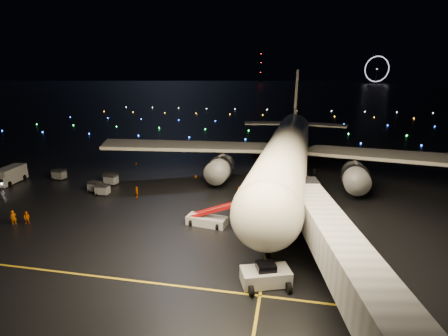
{
  "coord_description": "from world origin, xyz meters",
  "views": [
    {
      "loc": [
        14.02,
        -35.74,
        18.1
      ],
      "look_at": [
        4.54,
        12.0,
        5.0
      ],
      "focal_mm": 28.0,
      "sensor_mm": 36.0,
      "label": 1
    }
  ],
  "objects_px": {
    "airliner": "(289,125)",
    "baggage_cart_1": "(95,187)",
    "pushback_tug": "(266,274)",
    "baggage_cart_4": "(59,174)",
    "baggage_cart_0": "(102,190)",
    "service_truck": "(11,175)",
    "crew_b": "(27,218)",
    "baggage_cart_2": "(111,180)",
    "crew_a": "(13,217)",
    "crew_c": "(137,192)",
    "baggage_cart_3": "(109,178)",
    "belt_loader": "(207,212)"
  },
  "relations": [
    {
      "from": "pushback_tug",
      "to": "baggage_cart_2",
      "type": "bearing_deg",
      "value": 119.48
    },
    {
      "from": "baggage_cart_2",
      "to": "pushback_tug",
      "type": "bearing_deg",
      "value": -35.15
    },
    {
      "from": "belt_loader",
      "to": "baggage_cart_1",
      "type": "relative_size",
      "value": 3.74
    },
    {
      "from": "pushback_tug",
      "to": "baggage_cart_4",
      "type": "distance_m",
      "value": 46.07
    },
    {
      "from": "belt_loader",
      "to": "baggage_cart_4",
      "type": "distance_m",
      "value": 33.45
    },
    {
      "from": "crew_b",
      "to": "pushback_tug",
      "type": "bearing_deg",
      "value": -30.54
    },
    {
      "from": "pushback_tug",
      "to": "service_truck",
      "type": "bearing_deg",
      "value": 134.55
    },
    {
      "from": "baggage_cart_2",
      "to": "baggage_cart_4",
      "type": "distance_m",
      "value": 10.61
    },
    {
      "from": "pushback_tug",
      "to": "crew_c",
      "type": "height_order",
      "value": "pushback_tug"
    },
    {
      "from": "baggage_cart_3",
      "to": "service_truck",
      "type": "bearing_deg",
      "value": -161.83
    },
    {
      "from": "pushback_tug",
      "to": "crew_a",
      "type": "bearing_deg",
      "value": 148.06
    },
    {
      "from": "airliner",
      "to": "baggage_cart_3",
      "type": "distance_m",
      "value": 32.36
    },
    {
      "from": "baggage_cart_1",
      "to": "baggage_cart_3",
      "type": "bearing_deg",
      "value": 99.47
    },
    {
      "from": "crew_c",
      "to": "baggage_cart_4",
      "type": "height_order",
      "value": "baggage_cart_4"
    },
    {
      "from": "crew_c",
      "to": "crew_a",
      "type": "bearing_deg",
      "value": -73.03
    },
    {
      "from": "airliner",
      "to": "baggage_cart_1",
      "type": "bearing_deg",
      "value": -153.05
    },
    {
      "from": "crew_a",
      "to": "baggage_cart_2",
      "type": "distance_m",
      "value": 17.7
    },
    {
      "from": "baggage_cart_0",
      "to": "belt_loader",
      "type": "bearing_deg",
      "value": -24.54
    },
    {
      "from": "airliner",
      "to": "baggage_cart_2",
      "type": "bearing_deg",
      "value": -159.2
    },
    {
      "from": "pushback_tug",
      "to": "crew_b",
      "type": "distance_m",
      "value": 31.14
    },
    {
      "from": "belt_loader",
      "to": "baggage_cart_4",
      "type": "relative_size",
      "value": 3.46
    },
    {
      "from": "baggage_cart_4",
      "to": "crew_c",
      "type": "bearing_deg",
      "value": -17.32
    },
    {
      "from": "pushback_tug",
      "to": "crew_c",
      "type": "distance_m",
      "value": 28.4
    },
    {
      "from": "service_truck",
      "to": "crew_a",
      "type": "relative_size",
      "value": 4.18
    },
    {
      "from": "service_truck",
      "to": "crew_c",
      "type": "bearing_deg",
      "value": -13.3
    },
    {
      "from": "belt_loader",
      "to": "baggage_cart_4",
      "type": "bearing_deg",
      "value": 163.91
    },
    {
      "from": "airliner",
      "to": "baggage_cart_2",
      "type": "distance_m",
      "value": 31.93
    },
    {
      "from": "crew_c",
      "to": "baggage_cart_3",
      "type": "xyz_separation_m",
      "value": [
        -7.72,
        5.83,
        -0.01
      ]
    },
    {
      "from": "baggage_cart_0",
      "to": "baggage_cart_2",
      "type": "height_order",
      "value": "baggage_cart_2"
    },
    {
      "from": "crew_b",
      "to": "baggage_cart_2",
      "type": "bearing_deg",
      "value": 65.48
    },
    {
      "from": "crew_a",
      "to": "baggage_cart_4",
      "type": "xyz_separation_m",
      "value": [
        -6.83,
        18.29,
        -0.01
      ]
    },
    {
      "from": "belt_loader",
      "to": "crew_a",
      "type": "relative_size",
      "value": 4.04
    },
    {
      "from": "crew_b",
      "to": "baggage_cart_0",
      "type": "xyz_separation_m",
      "value": [
        3.56,
        11.75,
        0.02
      ]
    },
    {
      "from": "pushback_tug",
      "to": "baggage_cart_3",
      "type": "height_order",
      "value": "pushback_tug"
    },
    {
      "from": "crew_b",
      "to": "baggage_cart_2",
      "type": "distance_m",
      "value": 17.0
    },
    {
      "from": "crew_a",
      "to": "baggage_cart_3",
      "type": "xyz_separation_m",
      "value": [
        3.03,
        18.08,
        -0.07
      ]
    },
    {
      "from": "belt_loader",
      "to": "airliner",
      "type": "bearing_deg",
      "value": 75.93
    },
    {
      "from": "pushback_tug",
      "to": "baggage_cart_4",
      "type": "height_order",
      "value": "pushback_tug"
    },
    {
      "from": "crew_a",
      "to": "baggage_cart_4",
      "type": "distance_m",
      "value": 19.52
    },
    {
      "from": "baggage_cart_1",
      "to": "baggage_cart_0",
      "type": "bearing_deg",
      "value": -22.07
    },
    {
      "from": "baggage_cart_0",
      "to": "baggage_cart_4",
      "type": "xyz_separation_m",
      "value": [
        -11.93,
        6.1,
        0.06
      ]
    },
    {
      "from": "crew_c",
      "to": "baggage_cart_1",
      "type": "xyz_separation_m",
      "value": [
        -7.66,
        1.14,
        -0.02
      ]
    },
    {
      "from": "baggage_cart_1",
      "to": "crew_b",
      "type": "bearing_deg",
      "value": -88.11
    },
    {
      "from": "service_truck",
      "to": "baggage_cart_1",
      "type": "distance_m",
      "value": 16.93
    },
    {
      "from": "service_truck",
      "to": "baggage_cart_1",
      "type": "bearing_deg",
      "value": -12.36
    },
    {
      "from": "belt_loader",
      "to": "baggage_cart_3",
      "type": "relative_size",
      "value": 3.72
    },
    {
      "from": "pushback_tug",
      "to": "service_truck",
      "type": "distance_m",
      "value": 50.51
    },
    {
      "from": "pushback_tug",
      "to": "baggage_cart_2",
      "type": "height_order",
      "value": "pushback_tug"
    },
    {
      "from": "service_truck",
      "to": "baggage_cart_2",
      "type": "relative_size",
      "value": 3.66
    },
    {
      "from": "airliner",
      "to": "baggage_cart_0",
      "type": "bearing_deg",
      "value": -149.55
    }
  ]
}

